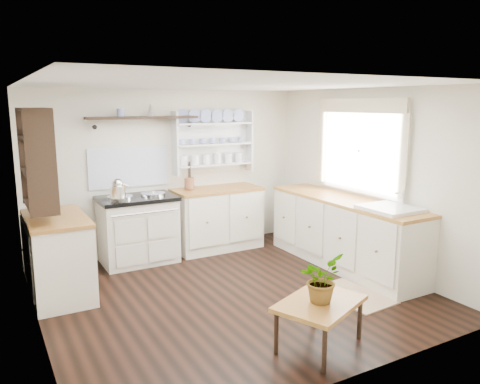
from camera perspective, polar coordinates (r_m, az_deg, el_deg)
name	(u,v)px	position (r m, az deg, el deg)	size (l,w,h in m)	color
floor	(233,293)	(5.40, -0.86, -12.22)	(4.00, 3.80, 0.01)	black
wall_back	(170,171)	(6.77, -8.56, 2.51)	(4.00, 0.02, 2.30)	beige
wall_right	(369,179)	(6.25, 15.48, 1.55)	(0.02, 3.80, 2.30)	beige
wall_left	(32,214)	(4.49, -23.99, -2.47)	(0.02, 3.80, 2.30)	beige
ceiling	(232,84)	(4.97, -0.93, 12.99)	(4.00, 3.80, 0.01)	white
window	(360,146)	(6.27, 14.37, 5.46)	(0.08, 1.55, 1.22)	white
aga_cooker	(138,229)	(6.42, -12.30, -4.41)	(1.00, 0.70, 0.93)	beige
back_cabinets	(217,218)	(6.87, -2.81, -3.14)	(1.27, 0.63, 0.90)	silver
right_cabinets	(344,232)	(6.26, 12.55, -4.76)	(0.62, 2.43, 0.90)	silver
belfast_sink	(389,219)	(5.66, 17.74, -3.11)	(0.55, 0.60, 0.45)	white
left_cabinets	(58,255)	(5.56, -21.26, -7.21)	(0.62, 1.13, 0.90)	silver
plate_rack	(211,141)	(6.95, -3.50, 6.18)	(1.20, 0.22, 0.90)	white
high_shelf	(143,118)	(6.46, -11.71, 8.77)	(1.50, 0.29, 0.16)	black
left_shelving	(37,158)	(5.33, -23.55, 3.87)	(0.28, 0.80, 1.05)	black
kettle	(118,188)	(6.10, -14.70, 0.43)	(0.20, 0.20, 0.24)	silver
utensil_crock	(189,183)	(6.67, -6.21, 1.06)	(0.14, 0.14, 0.16)	brown
center_table	(320,306)	(4.23, 9.71, -13.56)	(0.93, 0.82, 0.42)	brown
potted_plant	(321,279)	(4.13, 9.82, -10.36)	(0.37, 0.32, 0.41)	#3F7233
floor_rug	(353,295)	(5.47, 13.62, -12.13)	(0.55, 0.85, 0.02)	#937D55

